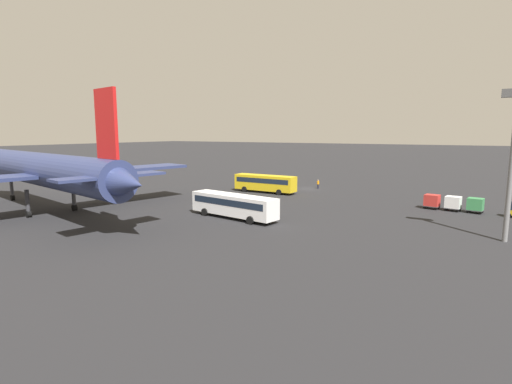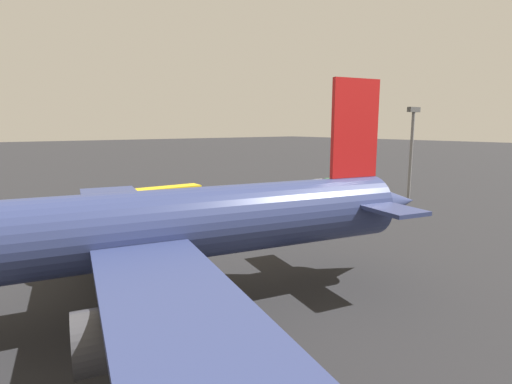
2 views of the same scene
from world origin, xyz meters
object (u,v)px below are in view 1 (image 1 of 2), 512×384
Objects in this scene: cargo_cart_white at (453,203)px; shuttle_bus_near at (265,182)px; shuttle_bus_far at (234,204)px; cargo_cart_red at (432,201)px; worker_person at (318,184)px; airplane at (45,171)px; cargo_cart_green at (475,204)px.

shuttle_bus_near is at bearing -3.67° from cargo_cart_white.
shuttle_bus_far reaches higher than cargo_cart_red.
worker_person is at bearing -122.52° from shuttle_bus_near.
worker_person is (-6.52, -9.59, -1.03)m from shuttle_bus_near.
cargo_cart_white is 2.75m from cargo_cart_red.
worker_person is 27.09m from cargo_cart_white.
cargo_cart_green is (-50.54, -28.93, -4.59)m from airplane.
cargo_cart_red is at bearing -4.73° from cargo_cart_white.
airplane is 21.27× the size of cargo_cart_green.
worker_person is 0.77× the size of cargo_cart_green.
cargo_cart_white is at bearing -132.00° from shuttle_bus_far.
cargo_cart_green is (-26.69, -19.11, -0.63)m from shuttle_bus_far.
cargo_cart_white is at bearing -136.52° from airplane.
cargo_cart_red is (2.74, -0.23, 0.00)m from cargo_cart_white.
shuttle_bus_far is 30.71m from cargo_cart_white.
worker_person is 0.77× the size of cargo_cart_white.
shuttle_bus_near reaches higher than cargo_cart_white.
cargo_cart_white is (-24.48, 11.58, 0.32)m from worker_person.
shuttle_bus_far is 32.83m from cargo_cart_green.
cargo_cart_red is at bearing -134.80° from airplane.
cargo_cart_white is (-47.80, -29.03, -4.59)m from airplane.
shuttle_bus_near is 28.33m from cargo_cart_red.
cargo_cart_white is at bearing 178.01° from shuttle_bus_near.
cargo_cart_green is 5.48m from cargo_cart_red.
shuttle_bus_near reaches higher than shuttle_bus_far.
shuttle_bus_near is 31.08m from cargo_cart_white.
shuttle_bus_near is at bearing 55.80° from worker_person.
shuttle_bus_far is (-7.05, 21.20, -0.07)m from shuttle_bus_near.
airplane is at bearing 31.65° from shuttle_bus_far.
worker_person is (-23.32, -40.61, -4.91)m from airplane.
airplane reaches higher than worker_person.
cargo_cart_white is at bearing 154.68° from worker_person.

